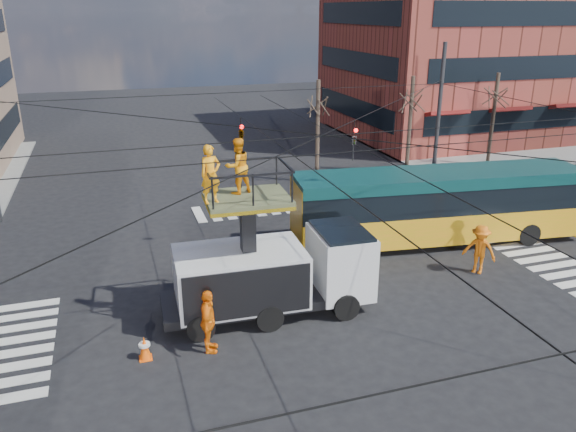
# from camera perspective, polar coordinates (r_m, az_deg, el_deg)

# --- Properties ---
(ground) EXTENTS (120.00, 120.00, 0.00)m
(ground) POSITION_cam_1_polar(r_m,az_deg,el_deg) (20.26, 3.12, -8.36)
(ground) COLOR black
(ground) RESTS_ON ground
(sidewalk_ne) EXTENTS (18.00, 18.00, 0.12)m
(sidewalk_ne) POSITION_cam_1_polar(r_m,az_deg,el_deg) (47.54, 18.10, 7.55)
(sidewalk_ne) COLOR slate
(sidewalk_ne) RESTS_ON ground
(crosswalks) EXTENTS (22.40, 22.40, 0.02)m
(crosswalks) POSITION_cam_1_polar(r_m,az_deg,el_deg) (20.26, 3.12, -8.33)
(crosswalks) COLOR silver
(crosswalks) RESTS_ON ground
(building_ne) EXTENTS (20.06, 16.06, 14.00)m
(building_ne) POSITION_cam_1_polar(r_m,az_deg,el_deg) (49.62, 17.92, 16.20)
(building_ne) COLOR maroon
(building_ne) RESTS_ON ground
(overhead_network) EXTENTS (24.24, 24.24, 8.00)m
(overhead_network) POSITION_cam_1_polar(r_m,az_deg,el_deg) (18.94, 2.73, 3.64)
(overhead_network) COLOR #2D2D30
(overhead_network) RESTS_ON ground
(tree_a) EXTENTS (2.00, 2.00, 6.00)m
(tree_a) POSITION_cam_1_polar(r_m,az_deg,el_deg) (32.59, 3.07, 11.27)
(tree_a) COLOR #382B21
(tree_a) RESTS_ON ground
(tree_b) EXTENTS (2.00, 2.00, 6.00)m
(tree_b) POSITION_cam_1_polar(r_m,az_deg,el_deg) (35.16, 12.45, 11.49)
(tree_b) COLOR #382B21
(tree_b) RESTS_ON ground
(tree_c) EXTENTS (2.00, 2.00, 6.00)m
(tree_c) POSITION_cam_1_polar(r_m,az_deg,el_deg) (38.49, 20.38, 11.45)
(tree_c) COLOR #382B21
(tree_c) RESTS_ON ground
(utility_truck) EXTENTS (7.09, 2.89, 5.97)m
(utility_truck) POSITION_cam_1_polar(r_m,az_deg,el_deg) (18.58, -1.61, -4.20)
(utility_truck) COLOR black
(utility_truck) RESTS_ON ground
(city_bus) EXTENTS (12.89, 4.12, 3.20)m
(city_bus) POSITION_cam_1_polar(r_m,az_deg,el_deg) (25.26, 14.98, 1.14)
(city_bus) COLOR #C09B12
(city_bus) RESTS_ON ground
(traffic_cone) EXTENTS (0.36, 0.36, 0.74)m
(traffic_cone) POSITION_cam_1_polar(r_m,az_deg,el_deg) (17.41, -14.36, -12.84)
(traffic_cone) COLOR #FE570A
(traffic_cone) RESTS_ON ground
(worker_ground) EXTENTS (0.78, 1.27, 2.01)m
(worker_ground) POSITION_cam_1_polar(r_m,az_deg,el_deg) (17.06, -8.11, -10.58)
(worker_ground) COLOR orange
(worker_ground) RESTS_ON ground
(flagger) EXTENTS (1.35, 1.45, 1.96)m
(flagger) POSITION_cam_1_polar(r_m,az_deg,el_deg) (22.94, 18.89, -3.23)
(flagger) COLOR #D9610D
(flagger) RESTS_ON ground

